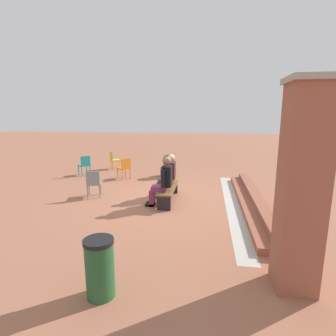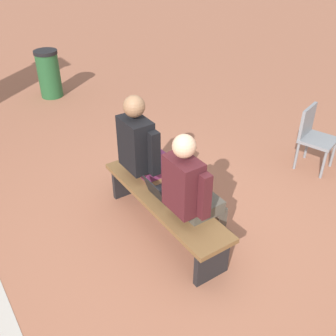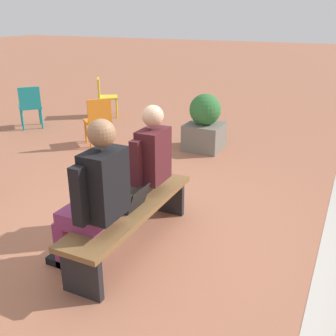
% 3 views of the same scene
% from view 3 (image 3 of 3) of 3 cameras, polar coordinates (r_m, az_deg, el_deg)
% --- Properties ---
extents(ground_plane, '(60.00, 60.00, 0.00)m').
position_cam_3_polar(ground_plane, '(4.16, -4.60, -9.77)').
color(ground_plane, '#9E6047').
extents(concrete_strip, '(6.51, 0.40, 0.01)m').
position_cam_3_polar(concrete_strip, '(3.58, 23.02, -17.46)').
color(concrete_strip, '#B7B2A8').
rests_on(concrete_strip, ground).
extents(bench, '(1.80, 0.44, 0.45)m').
position_cam_3_polar(bench, '(3.81, -5.25, -6.75)').
color(bench, brown).
rests_on(bench, ground).
extents(person_student, '(0.54, 0.69, 1.35)m').
position_cam_3_polar(person_student, '(3.99, -3.47, 0.40)').
color(person_student, '#4C473D').
rests_on(person_student, ground).
extents(person_adult, '(0.58, 0.73, 1.41)m').
position_cam_3_polar(person_adult, '(3.33, -10.63, -3.93)').
color(person_adult, '#7F2D5B').
rests_on(person_adult, ground).
extents(laptop, '(0.32, 0.29, 0.21)m').
position_cam_3_polar(laptop, '(3.72, -5.39, -4.99)').
color(laptop, black).
rests_on(laptop, bench).
extents(plastic_chair_near_bench_left, '(0.59, 0.59, 0.84)m').
position_cam_3_polar(plastic_chair_near_bench_left, '(8.28, -19.39, 8.69)').
color(plastic_chair_near_bench_left, teal).
rests_on(plastic_chair_near_bench_left, ground).
extents(plastic_chair_by_pillar, '(0.58, 0.58, 0.84)m').
position_cam_3_polar(plastic_chair_by_pillar, '(8.91, -9.24, 10.47)').
color(plastic_chair_by_pillar, gold).
rests_on(plastic_chair_by_pillar, ground).
extents(plastic_chair_foreground, '(0.59, 0.59, 0.84)m').
position_cam_3_polar(plastic_chair_foreground, '(6.83, -10.07, 7.03)').
color(plastic_chair_foreground, orange).
rests_on(plastic_chair_foreground, ground).
extents(planter, '(0.60, 0.60, 0.94)m').
position_cam_3_polar(planter, '(6.59, 5.34, 6.36)').
color(planter, '#6B665B').
rests_on(planter, ground).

